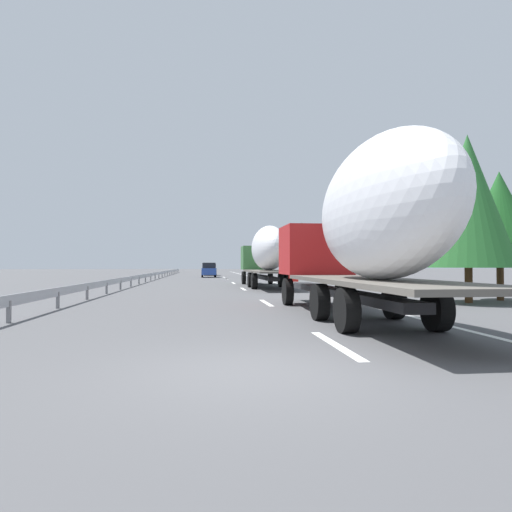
{
  "coord_description": "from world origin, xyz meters",
  "views": [
    {
      "loc": [
        -6.57,
        0.78,
        1.57
      ],
      "look_at": [
        23.43,
        -2.75,
        2.17
      ],
      "focal_mm": 31.38,
      "sensor_mm": 36.0,
      "label": 1
    }
  ],
  "objects": [
    {
      "name": "car_blue_sedan",
      "position": [
        50.64,
        0.11,
        0.93
      ],
      "size": [
        4.33,
        1.84,
        1.85
      ],
      "color": "#28479E",
      "rests_on": "ground_plane"
    },
    {
      "name": "guardrail_median",
      "position": [
        43.0,
        6.0,
        0.58
      ],
      "size": [
        94.0,
        0.1,
        0.76
      ],
      "color": "#9EA0A5",
      "rests_on": "ground_plane"
    },
    {
      "name": "road_sign",
      "position": [
        43.64,
        -6.7,
        2.02
      ],
      "size": [
        0.1,
        0.9,
        2.91
      ],
      "color": "gray",
      "rests_on": "ground_plane"
    },
    {
      "name": "truck_trailing",
      "position": [
        5.33,
        -3.6,
        2.65
      ],
      "size": [
        13.43,
        2.55,
        4.75
      ],
      "color": "#B21919",
      "rests_on": "ground_plane"
    },
    {
      "name": "lane_stripe_6",
      "position": [
        50.32,
        -1.8,
        0.0
      ],
      "size": [
        3.2,
        0.2,
        0.01
      ],
      "primitive_type": "cube",
      "color": "white",
      "rests_on": "ground_plane"
    },
    {
      "name": "tree_3",
      "position": [
        43.78,
        -10.45,
        4.02
      ],
      "size": [
        2.76,
        2.76,
        6.53
      ],
      "color": "#472D19",
      "rests_on": "ground_plane"
    },
    {
      "name": "truck_lead",
      "position": [
        24.72,
        -3.6,
        2.4
      ],
      "size": [
        14.26,
        2.55,
        4.21
      ],
      "color": "#387038",
      "rests_on": "ground_plane"
    },
    {
      "name": "lane_stripe_0",
      "position": [
        2.0,
        -1.8,
        0.0
      ],
      "size": [
        3.2,
        0.2,
        0.01
      ],
      "primitive_type": "cube",
      "color": "white",
      "rests_on": "ground_plane"
    },
    {
      "name": "tree_0",
      "position": [
        10.8,
        -10.14,
        4.24
      ],
      "size": [
        3.76,
        3.76,
        7.02
      ],
      "color": "#472D19",
      "rests_on": "ground_plane"
    },
    {
      "name": "lane_stripe_4",
      "position": [
        43.46,
        -1.8,
        0.0
      ],
      "size": [
        3.2,
        0.2,
        0.01
      ],
      "primitive_type": "cube",
      "color": "white",
      "rests_on": "ground_plane"
    },
    {
      "name": "car_silver_hatch",
      "position": [
        60.63,
        -0.22,
        0.91
      ],
      "size": [
        4.3,
        1.85,
        1.79
      ],
      "color": "#ADB2B7",
      "rests_on": "ground_plane"
    },
    {
      "name": "edge_line_right",
      "position": [
        45.0,
        -5.5,
        0.0
      ],
      "size": [
        110.0,
        0.2,
        0.01
      ],
      "primitive_type": "cube",
      "color": "white",
      "rests_on": "ground_plane"
    },
    {
      "name": "lane_stripe_5",
      "position": [
        44.35,
        -1.8,
        0.0
      ],
      "size": [
        3.2,
        0.2,
        0.01
      ],
      "primitive_type": "cube",
      "color": "white",
      "rests_on": "ground_plane"
    },
    {
      "name": "ground_plane",
      "position": [
        40.0,
        0.0,
        0.0
      ],
      "size": [
        260.0,
        260.0,
        0.0
      ],
      "primitive_type": "plane",
      "color": "#4C4C4F"
    },
    {
      "name": "tree_2",
      "position": [
        55.77,
        -12.87,
        4.05
      ],
      "size": [
        2.65,
        2.65,
        6.54
      ],
      "color": "#472D19",
      "rests_on": "ground_plane"
    },
    {
      "name": "lane_stripe_1",
      "position": [
        11.73,
        -1.8,
        0.0
      ],
      "size": [
        3.2,
        0.2,
        0.01
      ],
      "primitive_type": "cube",
      "color": "white",
      "rests_on": "ground_plane"
    },
    {
      "name": "tree_4",
      "position": [
        48.94,
        -13.06,
        3.89
      ],
      "size": [
        3.96,
        3.96,
        5.82
      ],
      "color": "#472D19",
      "rests_on": "ground_plane"
    },
    {
      "name": "lane_stripe_3",
      "position": [
        32.03,
        -1.8,
        0.0
      ],
      "size": [
        3.2,
        0.2,
        0.01
      ],
      "primitive_type": "cube",
      "color": "white",
      "rests_on": "ground_plane"
    },
    {
      "name": "tree_1",
      "position": [
        11.84,
        -12.29,
        3.78
      ],
      "size": [
        3.44,
        3.44,
        5.74
      ],
      "color": "#472D19",
      "rests_on": "ground_plane"
    },
    {
      "name": "lane_stripe_2",
      "position": [
        22.44,
        -1.8,
        0.0
      ],
      "size": [
        3.2,
        0.2,
        0.01
      ],
      "primitive_type": "cube",
      "color": "white",
      "rests_on": "ground_plane"
    }
  ]
}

